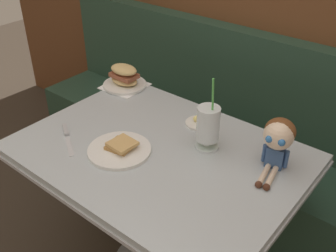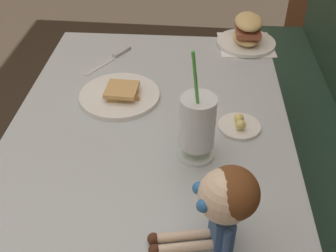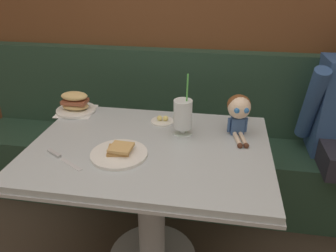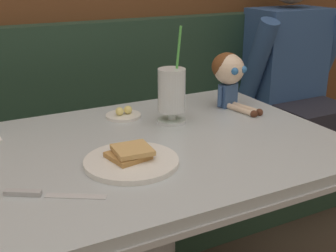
{
  "view_description": "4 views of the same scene",
  "coord_description": "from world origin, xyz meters",
  "px_view_note": "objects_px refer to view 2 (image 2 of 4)",
  "views": [
    {
      "loc": [
        0.84,
        -0.79,
        1.67
      ],
      "look_at": [
        0.01,
        0.22,
        0.83
      ],
      "focal_mm": 42.71,
      "sensor_mm": 36.0,
      "label": 1
    },
    {
      "loc": [
        0.93,
        0.3,
        1.47
      ],
      "look_at": [
        0.1,
        0.24,
        0.81
      ],
      "focal_mm": 43.87,
      "sensor_mm": 36.0,
      "label": 2
    },
    {
      "loc": [
        0.3,
        -1.12,
        1.5
      ],
      "look_at": [
        0.08,
        0.2,
        0.84
      ],
      "focal_mm": 35.4,
      "sensor_mm": 36.0,
      "label": 3
    },
    {
      "loc": [
        -0.52,
        -0.91,
        1.23
      ],
      "look_at": [
        0.08,
        0.23,
        0.76
      ],
      "focal_mm": 47.45,
      "sensor_mm": 36.0,
      "label": 4
    }
  ],
  "objects_px": {
    "sandwich_plate": "(247,34)",
    "seated_doll": "(225,200)",
    "butter_knife": "(116,56)",
    "butter_saucer": "(239,125)",
    "toast_plate": "(120,94)",
    "milkshake_glass": "(197,125)"
  },
  "relations": [
    {
      "from": "sandwich_plate",
      "to": "seated_doll",
      "type": "bearing_deg",
      "value": -7.78
    },
    {
      "from": "sandwich_plate",
      "to": "butter_knife",
      "type": "relative_size",
      "value": 1.05
    },
    {
      "from": "butter_saucer",
      "to": "butter_knife",
      "type": "distance_m",
      "value": 0.57
    },
    {
      "from": "toast_plate",
      "to": "butter_saucer",
      "type": "height_order",
      "value": "toast_plate"
    },
    {
      "from": "butter_saucer",
      "to": "seated_doll",
      "type": "distance_m",
      "value": 0.41
    },
    {
      "from": "butter_saucer",
      "to": "seated_doll",
      "type": "bearing_deg",
      "value": -9.49
    },
    {
      "from": "toast_plate",
      "to": "sandwich_plate",
      "type": "bearing_deg",
      "value": 132.43
    },
    {
      "from": "seated_doll",
      "to": "butter_saucer",
      "type": "bearing_deg",
      "value": 170.51
    },
    {
      "from": "milkshake_glass",
      "to": "butter_knife",
      "type": "height_order",
      "value": "milkshake_glass"
    },
    {
      "from": "toast_plate",
      "to": "butter_saucer",
      "type": "bearing_deg",
      "value": 70.81
    },
    {
      "from": "sandwich_plate",
      "to": "butter_knife",
      "type": "height_order",
      "value": "sandwich_plate"
    },
    {
      "from": "butter_saucer",
      "to": "milkshake_glass",
      "type": "bearing_deg",
      "value": -44.45
    },
    {
      "from": "butter_knife",
      "to": "seated_doll",
      "type": "relative_size",
      "value": 0.93
    },
    {
      "from": "toast_plate",
      "to": "butter_saucer",
      "type": "relative_size",
      "value": 2.08
    },
    {
      "from": "milkshake_glass",
      "to": "butter_saucer",
      "type": "height_order",
      "value": "milkshake_glass"
    },
    {
      "from": "butter_knife",
      "to": "butter_saucer",
      "type": "bearing_deg",
      "value": 47.66
    },
    {
      "from": "toast_plate",
      "to": "butter_knife",
      "type": "distance_m",
      "value": 0.26
    },
    {
      "from": "sandwich_plate",
      "to": "milkshake_glass",
      "type": "bearing_deg",
      "value": -15.78
    },
    {
      "from": "sandwich_plate",
      "to": "butter_saucer",
      "type": "relative_size",
      "value": 1.83
    },
    {
      "from": "sandwich_plate",
      "to": "butter_knife",
      "type": "distance_m",
      "value": 0.49
    },
    {
      "from": "milkshake_glass",
      "to": "sandwich_plate",
      "type": "xyz_separation_m",
      "value": [
        -0.63,
        0.18,
        -0.05
      ]
    },
    {
      "from": "milkshake_glass",
      "to": "seated_doll",
      "type": "height_order",
      "value": "milkshake_glass"
    }
  ]
}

